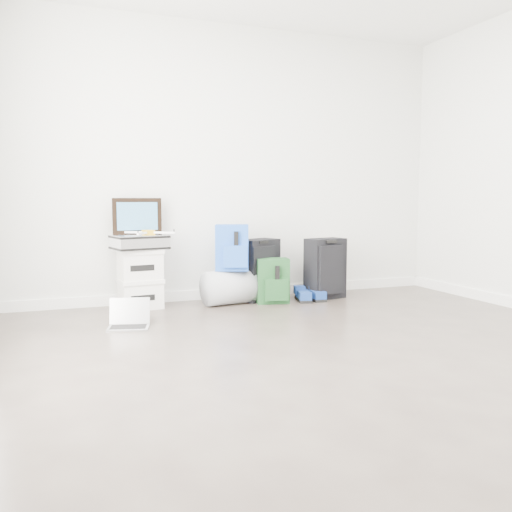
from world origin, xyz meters
name	(u,v)px	position (x,y,z in m)	size (l,w,h in m)	color
ground	(365,368)	(0.00, 0.00, 0.00)	(5.00, 5.00, 0.00)	#382D29
room_envelope	(370,71)	(0.00, 0.02, 1.72)	(4.52, 5.02, 2.71)	silver
boxes_stack	(140,279)	(-0.97, 2.27, 0.27)	(0.41, 0.35, 0.54)	silver
briefcase	(139,242)	(-0.97, 2.27, 0.61)	(0.46, 0.34, 0.13)	#B2B2B7
painting	(137,216)	(-0.97, 2.37, 0.84)	(0.45, 0.04, 0.33)	black
drone	(148,232)	(-0.89, 2.25, 0.70)	(0.45, 0.45, 0.05)	gold
duffel_bag	(232,287)	(-0.13, 2.17, 0.16)	(0.33, 0.33, 0.53)	#9B9FA4
blue_backpack	(232,248)	(-0.13, 2.14, 0.54)	(0.35, 0.31, 0.43)	#1A4DAA
large_suitcase	(259,270)	(0.19, 2.26, 0.30)	(0.45, 0.38, 0.61)	black
green_backpack	(273,282)	(0.26, 2.07, 0.21)	(0.34, 0.28, 0.43)	#14391C
carry_on	(326,268)	(0.86, 2.12, 0.30)	(0.42, 0.32, 0.61)	black
shoes	(309,295)	(0.65, 2.07, 0.05)	(0.30, 0.32, 0.10)	black
rolled_rug	(332,267)	(1.05, 2.35, 0.28)	(0.18, 0.18, 0.56)	tan
laptop	(129,321)	(-1.18, 1.54, 0.05)	(0.36, 0.29, 0.22)	#B5B5B9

